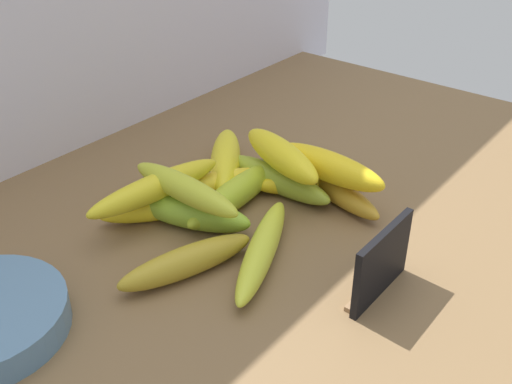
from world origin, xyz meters
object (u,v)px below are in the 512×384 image
at_px(banana_7, 201,187).
at_px(banana_12, 281,155).
at_px(banana_5, 262,249).
at_px(banana_0, 159,208).
at_px(banana_6, 335,189).
at_px(banana_4, 226,160).
at_px(banana_8, 237,193).
at_px(banana_2, 187,261).
at_px(banana_9, 277,179).
at_px(banana_3, 309,183).
at_px(banana_11, 185,189).
at_px(banana_1, 192,213).
at_px(chalkboard_sign, 381,265).
at_px(banana_13, 156,187).
at_px(banana_10, 329,166).

distance_m(banana_7, banana_12, 0.12).
distance_m(banana_5, banana_12, 0.16).
distance_m(banana_0, banana_6, 0.24).
relative_size(banana_4, banana_8, 0.94).
bearing_deg(banana_2, banana_4, 30.60).
relative_size(banana_8, banana_9, 1.09).
height_order(banana_3, banana_11, banana_11).
bearing_deg(banana_1, banana_0, 105.87).
distance_m(chalkboard_sign, banana_13, 0.30).
relative_size(banana_0, banana_11, 0.86).
xyz_separation_m(banana_7, banana_13, (-0.08, 0.01, 0.03)).
bearing_deg(banana_11, banana_7, 27.95).
xyz_separation_m(banana_9, banana_12, (0.00, -0.01, 0.04)).
height_order(banana_4, banana_12, banana_12).
bearing_deg(banana_7, banana_6, -52.16).
distance_m(banana_8, banana_12, 0.08).
height_order(banana_5, banana_7, banana_7).
height_order(banana_2, banana_9, banana_9).
height_order(chalkboard_sign, banana_11, chalkboard_sign).
bearing_deg(banana_13, banana_12, -27.66).
distance_m(banana_4, banana_10, 0.17).
xyz_separation_m(banana_7, banana_10, (0.10, -0.14, 0.04)).
relative_size(banana_5, banana_13, 1.04).
xyz_separation_m(banana_4, banana_9, (0.01, -0.09, -0.00)).
relative_size(banana_4, banana_12, 1.13).
height_order(banana_0, banana_11, banana_11).
relative_size(banana_10, banana_11, 0.95).
relative_size(banana_1, banana_12, 0.95).
distance_m(banana_0, banana_12, 0.18).
height_order(banana_5, banana_12, banana_12).
xyz_separation_m(banana_5, banana_7, (0.06, 0.15, 0.00)).
bearing_deg(banana_1, chalkboard_sign, -82.02).
distance_m(banana_7, banana_8, 0.05).
xyz_separation_m(chalkboard_sign, banana_5, (-0.03, 0.14, -0.02)).
relative_size(banana_8, banana_10, 1.17).
bearing_deg(banana_9, banana_0, 153.19).
height_order(banana_3, banana_12, banana_12).
distance_m(banana_1, banana_12, 0.15).
bearing_deg(banana_9, banana_4, 94.12).
xyz_separation_m(banana_4, banana_8, (-0.06, -0.07, -0.00)).
height_order(banana_4, banana_11, banana_11).
bearing_deg(banana_4, chalkboard_sign, -107.55).
distance_m(banana_0, banana_2, 0.13).
relative_size(chalkboard_sign, banana_0, 0.71).
distance_m(banana_7, banana_13, 0.08).
height_order(banana_2, banana_13, banana_13).
distance_m(banana_8, banana_10, 0.13).
distance_m(banana_2, banana_6, 0.25).
bearing_deg(banana_9, banana_3, -58.96).
relative_size(banana_7, banana_10, 1.13).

